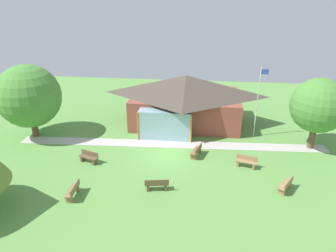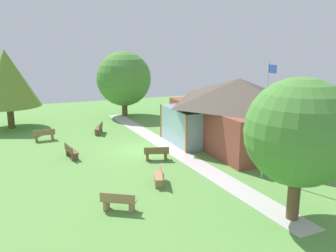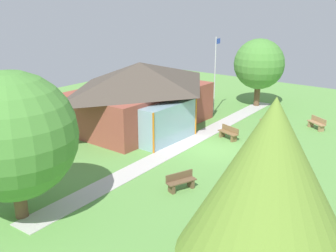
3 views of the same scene
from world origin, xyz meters
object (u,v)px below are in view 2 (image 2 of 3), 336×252
bench_mid_left (99,129)px  bench_lawn_far_right (119,202)px  bench_rear_near_path (156,154)px  flagpole (266,116)px  tree_east_hedge (299,133)px  tree_lawn_corner (7,79)px  bench_mid_right (160,176)px  tree_west_hedge (124,79)px  bench_front_center (71,152)px  bench_front_left (44,135)px  pavilion (236,110)px

bench_mid_left → bench_lawn_far_right: same height
bench_rear_near_path → flagpole: bearing=-32.4°
tree_east_hedge → tree_lawn_corner: size_ratio=0.88×
bench_mid_right → flagpole: bearing=-86.0°
bench_mid_right → tree_west_hedge: size_ratio=0.25×
bench_mid_right → tree_lawn_corner: (-15.97, -6.98, 3.70)m
bench_mid_right → bench_front_center: (-5.87, -3.51, 0.00)m
bench_front_left → tree_east_hedge: bearing=-64.9°
flagpole → bench_mid_left: flagpole is taller
bench_front_left → bench_rear_near_path: (7.26, 5.91, 0.00)m
pavilion → bench_rear_near_path: (1.33, -6.35, -1.97)m
tree_lawn_corner → bench_mid_left: bearing=53.5°
pavilion → bench_front_center: size_ratio=6.93×
bench_lawn_far_right → tree_west_hedge: tree_west_hedge is taller
tree_lawn_corner → tree_east_hedge: bearing=26.2°
bench_mid_left → tree_east_hedge: bearing=-145.5°
bench_mid_left → tree_lawn_corner: 8.71m
bench_mid_right → bench_front_center: same height
bench_lawn_far_right → tree_west_hedge: (-19.50, 5.79, 3.19)m
flagpole → tree_lawn_corner: size_ratio=0.94×
flagpole → bench_lawn_far_right: (0.84, -7.91, -2.89)m
tree_lawn_corner → pavilion: bearing=52.6°
bench_lawn_far_right → bench_mid_right: size_ratio=0.96×
bench_front_left → tree_lawn_corner: tree_lawn_corner is taller
bench_front_left → tree_east_hedge: 18.49m
bench_front_left → bench_rear_near_path: 9.36m
bench_front_center → tree_west_hedge: tree_west_hedge is taller
pavilion → bench_lawn_far_right: pavilion is taller
bench_lawn_far_right → bench_front_center: 8.02m
bench_front_left → bench_mid_right: bearing=-68.3°
tree_lawn_corner → bench_rear_near_path: bearing=33.3°
bench_mid_right → tree_lawn_corner: bearing=41.2°
bench_front_left → tree_west_hedge: (-6.60, 7.87, 3.19)m
flagpole → tree_east_hedge: flagpole is taller
bench_front_center → tree_west_hedge: (-11.53, 6.65, 3.19)m
pavilion → bench_front_left: size_ratio=7.10×
bench_front_left → bench_mid_left: 4.11m
pavilion → bench_front_left: (-5.93, -12.26, -1.97)m
bench_rear_near_path → bench_mid_right: size_ratio=1.00×
tree_west_hedge → flagpole: bearing=6.5°
bench_mid_left → bench_rear_near_path: bearing=-146.4°
bench_mid_left → tree_west_hedge: 7.87m
bench_mid_left → flagpole: bearing=-134.4°
pavilion → bench_front_center: 11.26m
pavilion → bench_mid_left: (-6.41, -8.18, -1.97)m
bench_lawn_far_right → bench_front_center: size_ratio=0.97×
bench_mid_right → tree_west_hedge: tree_west_hedge is taller
flagpole → bench_lawn_far_right: bearing=-83.9°
bench_lawn_far_right → bench_rear_near_path: bearing=88.5°
flagpole → bench_front_left: (-12.06, -9.99, -2.89)m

